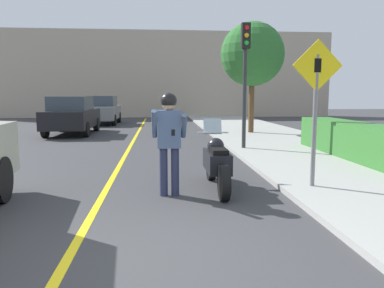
{
  "coord_description": "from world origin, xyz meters",
  "views": [
    {
      "loc": [
        0.41,
        -3.81,
        1.76
      ],
      "look_at": [
        1.02,
        3.18,
        0.83
      ],
      "focal_mm": 35.0,
      "sensor_mm": 36.0,
      "label": 1
    }
  ],
  "objects_px": {
    "crossing_sign": "(316,99)",
    "parked_car_black": "(72,115)",
    "parked_car_grey": "(102,110)",
    "traffic_light": "(245,62)",
    "person_biker": "(169,133)",
    "street_tree": "(252,55)",
    "motorcycle": "(217,163)"
  },
  "relations": [
    {
      "from": "crossing_sign",
      "to": "parked_car_black",
      "type": "bearing_deg",
      "value": 122.19
    },
    {
      "from": "crossing_sign",
      "to": "parked_car_grey",
      "type": "height_order",
      "value": "crossing_sign"
    },
    {
      "from": "traffic_light",
      "to": "crossing_sign",
      "type": "bearing_deg",
      "value": -88.28
    },
    {
      "from": "crossing_sign",
      "to": "traffic_light",
      "type": "height_order",
      "value": "traffic_light"
    },
    {
      "from": "traffic_light",
      "to": "parked_car_grey",
      "type": "xyz_separation_m",
      "value": [
        -6.03,
        11.34,
        -1.88
      ]
    },
    {
      "from": "person_biker",
      "to": "crossing_sign",
      "type": "bearing_deg",
      "value": 1.56
    },
    {
      "from": "person_biker",
      "to": "traffic_light",
      "type": "height_order",
      "value": "traffic_light"
    },
    {
      "from": "parked_car_grey",
      "to": "street_tree",
      "type": "bearing_deg",
      "value": -41.48
    },
    {
      "from": "traffic_light",
      "to": "parked_car_grey",
      "type": "bearing_deg",
      "value": 118.02
    },
    {
      "from": "motorcycle",
      "to": "crossing_sign",
      "type": "height_order",
      "value": "crossing_sign"
    },
    {
      "from": "crossing_sign",
      "to": "parked_car_black",
      "type": "relative_size",
      "value": 0.62
    },
    {
      "from": "crossing_sign",
      "to": "street_tree",
      "type": "distance_m",
      "value": 9.97
    },
    {
      "from": "parked_car_grey",
      "to": "traffic_light",
      "type": "bearing_deg",
      "value": -61.98
    },
    {
      "from": "motorcycle",
      "to": "crossing_sign",
      "type": "relative_size",
      "value": 0.83
    },
    {
      "from": "crossing_sign",
      "to": "traffic_light",
      "type": "xyz_separation_m",
      "value": [
        -0.15,
        4.96,
        1.06
      ]
    },
    {
      "from": "motorcycle",
      "to": "parked_car_black",
      "type": "bearing_deg",
      "value": 115.72
    },
    {
      "from": "person_biker",
      "to": "parked_car_grey",
      "type": "distance_m",
      "value": 16.76
    },
    {
      "from": "parked_car_black",
      "to": "parked_car_grey",
      "type": "xyz_separation_m",
      "value": [
        0.47,
        5.74,
        0.0
      ]
    },
    {
      "from": "crossing_sign",
      "to": "person_biker",
      "type": "bearing_deg",
      "value": -178.44
    },
    {
      "from": "street_tree",
      "to": "motorcycle",
      "type": "bearing_deg",
      "value": -107.54
    },
    {
      "from": "motorcycle",
      "to": "traffic_light",
      "type": "bearing_deg",
      "value": 71.27
    },
    {
      "from": "street_tree",
      "to": "parked_car_black",
      "type": "xyz_separation_m",
      "value": [
        -7.9,
        0.83,
        -2.62
      ]
    },
    {
      "from": "street_tree",
      "to": "crossing_sign",
      "type": "bearing_deg",
      "value": -97.33
    },
    {
      "from": "traffic_light",
      "to": "motorcycle",
      "type": "bearing_deg",
      "value": -108.73
    },
    {
      "from": "person_biker",
      "to": "traffic_light",
      "type": "relative_size",
      "value": 0.47
    },
    {
      "from": "person_biker",
      "to": "traffic_light",
      "type": "xyz_separation_m",
      "value": [
        2.47,
        5.03,
        1.63
      ]
    },
    {
      "from": "person_biker",
      "to": "crossing_sign",
      "type": "height_order",
      "value": "crossing_sign"
    },
    {
      "from": "person_biker",
      "to": "street_tree",
      "type": "bearing_deg",
      "value": 68.48
    },
    {
      "from": "traffic_light",
      "to": "parked_car_black",
      "type": "height_order",
      "value": "traffic_light"
    },
    {
      "from": "crossing_sign",
      "to": "street_tree",
      "type": "bearing_deg",
      "value": 82.67
    },
    {
      "from": "motorcycle",
      "to": "crossing_sign",
      "type": "distance_m",
      "value": 2.11
    },
    {
      "from": "crossing_sign",
      "to": "traffic_light",
      "type": "relative_size",
      "value": 0.69
    }
  ]
}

